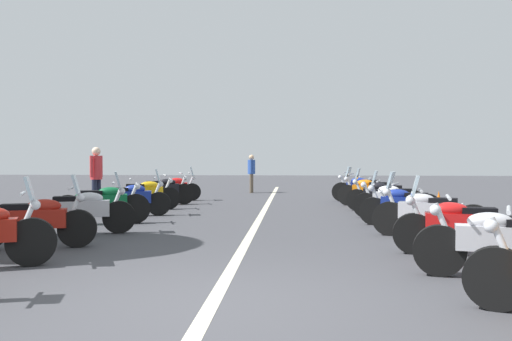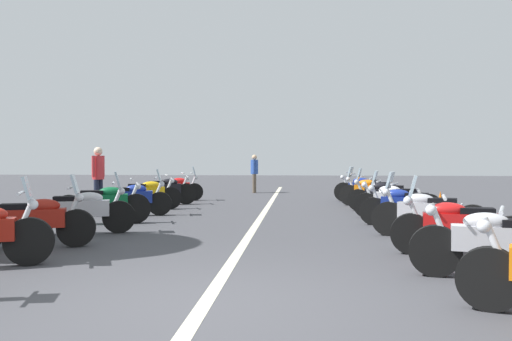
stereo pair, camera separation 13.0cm
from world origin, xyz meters
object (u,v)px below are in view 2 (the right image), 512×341
Objects in this scene: motorcycle_left_row_3 at (81,210)px; motorcycle_left_row_5 at (130,198)px; motorcycle_left_row_4 at (103,203)px; traffic_cone_1 at (440,203)px; motorcycle_left_row_8 at (175,188)px; motorcycle_left_row_2 at (34,220)px; motorcycle_right_row_7 at (372,191)px; motorcycle_right_row_5 at (396,200)px; motorcycle_right_row_8 at (366,188)px; motorcycle_left_row_7 at (164,190)px; motorcycle_right_row_6 at (385,195)px; motorcycle_right_row_4 at (404,205)px; bystander_0 at (98,173)px; motorcycle_left_row_6 at (145,194)px; motorcycle_right_row_3 at (428,213)px; bystander_1 at (254,171)px; motorcycle_right_row_2 at (458,225)px; motorcycle_right_row_1 at (501,243)px.

motorcycle_left_row_3 reaches higher than motorcycle_left_row_5.
motorcycle_left_row_4 reaches higher than traffic_cone_1.
motorcycle_left_row_4 is 1.02× the size of motorcycle_left_row_8.
motorcycle_right_row_7 reaches higher than motorcycle_left_row_2.
motorcycle_right_row_5 is 0.97× the size of motorcycle_right_row_8.
motorcycle_right_row_7 is (3.18, -6.48, 0.01)m from motorcycle_left_row_5.
motorcycle_right_row_5 is at bearing -50.22° from motorcycle_left_row_8.
motorcycle_right_row_6 reaches higher than motorcycle_left_row_7.
motorcycle_right_row_4 reaches higher than motorcycle_right_row_8.
motorcycle_right_row_5 is 1.16× the size of bystander_0.
motorcycle_left_row_6 reaches higher than traffic_cone_1.
motorcycle_right_row_4 is 6.23m from motorcycle_right_row_8.
motorcycle_right_row_3 is at bearing -5.00° from motorcycle_left_row_2.
motorcycle_right_row_7 reaches higher than motorcycle_left_row_8.
motorcycle_right_row_3 is (-6.27, -6.57, 0.00)m from motorcycle_left_row_7.
motorcycle_right_row_7 is at bearing -27.88° from motorcycle_left_row_8.
motorcycle_left_row_4 is 1.01× the size of motorcycle_right_row_3.
motorcycle_left_row_4 is at bearing 76.66° from motorcycle_left_row_3.
motorcycle_left_row_4 is 1.05× the size of motorcycle_right_row_4.
bystander_0 is at bearing -3.73° from motorcycle_right_row_4.
motorcycle_left_row_7 is at bearing -102.70° from motorcycle_left_row_8.
motorcycle_left_row_5 is 6.69m from motorcycle_right_row_4.
motorcycle_left_row_5 is 7.22m from motorcycle_right_row_7.
motorcycle_left_row_6 is at bearing -105.70° from motorcycle_left_row_8.
motorcycle_left_row_8 is at bearing 76.77° from motorcycle_left_row_5.
motorcycle_left_row_5 is 8.06m from motorcycle_right_row_8.
motorcycle_right_row_7 is at bearing 12.76° from motorcycle_left_row_5.
motorcycle_left_row_7 is 8.19m from traffic_cone_1.
motorcycle_left_row_4 is at bearing -105.29° from motorcycle_left_row_5.
motorcycle_right_row_4 is at bearing 7.77° from motorcycle_left_row_2.
motorcycle_right_row_7 reaches higher than motorcycle_right_row_5.
bystander_1 is (12.24, -2.28, 0.48)m from motorcycle_left_row_3.
motorcycle_right_row_5 is at bearing -63.69° from bystander_1.
motorcycle_left_row_5 is at bearing -103.29° from bystander_1.
motorcycle_left_row_3 reaches higher than motorcycle_right_row_2.
motorcycle_right_row_1 is 11.15m from motorcycle_right_row_8.
motorcycle_left_row_3 is 4.57m from bystander_0.
motorcycle_right_row_3 is 4.76m from motorcycle_right_row_6.
motorcycle_right_row_5 is at bearing -76.15° from motorcycle_right_row_1.
motorcycle_right_row_5 is at bearing 16.45° from motorcycle_left_row_2.
motorcycle_left_row_4 is 8.22m from motorcycle_right_row_1.
motorcycle_left_row_5 is (3.17, 0.10, -0.01)m from motorcycle_left_row_3.
bystander_0 is (-3.61, 7.79, 0.59)m from motorcycle_right_row_8.
bystander_0 is (-2.02, 1.33, 0.58)m from motorcycle_left_row_7.
motorcycle_right_row_6 is at bearing 25.10° from motorcycle_left_row_2.
motorcycle_right_row_5 is (1.59, -6.67, -0.01)m from motorcycle_left_row_4.
motorcycle_left_row_4 is 1.64m from motorcycle_left_row_5.
motorcycle_right_row_1 is (-11.12, -6.66, 0.00)m from motorcycle_left_row_8.
traffic_cone_1 is (4.06, -1.31, -0.18)m from motorcycle_right_row_3.
motorcycle_right_row_3 is 1.14× the size of bystander_0.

